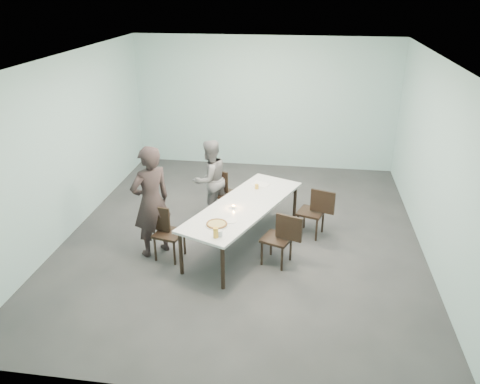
# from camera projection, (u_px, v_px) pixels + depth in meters

# --- Properties ---
(ground) EXTENTS (7.00, 7.00, 0.00)m
(ground) POSITION_uv_depth(u_px,v_px,m) (243.00, 235.00, 8.18)
(ground) COLOR #333335
(ground) RESTS_ON ground
(room_shell) EXTENTS (6.02, 7.02, 3.01)m
(room_shell) POSITION_uv_depth(u_px,v_px,m) (244.00, 123.00, 7.35)
(room_shell) COLOR #A8D2D3
(room_shell) RESTS_ON ground
(table) EXTENTS (1.82, 2.75, 0.75)m
(table) POSITION_uv_depth(u_px,v_px,m) (244.00, 208.00, 7.60)
(table) COLOR white
(table) RESTS_ON ground
(chair_near_left) EXTENTS (0.65, 0.50, 0.87)m
(chair_near_left) POSITION_uv_depth(u_px,v_px,m) (164.00, 229.00, 7.35)
(chair_near_left) COLOR black
(chair_near_left) RESTS_ON ground
(chair_far_left) EXTENTS (0.64, 0.58, 0.87)m
(chair_far_left) POSITION_uv_depth(u_px,v_px,m) (223.00, 190.00, 8.72)
(chair_far_left) COLOR black
(chair_far_left) RESTS_ON ground
(chair_near_right) EXTENTS (0.65, 0.54, 0.87)m
(chair_near_right) POSITION_uv_depth(u_px,v_px,m) (282.00, 236.00, 7.15)
(chair_near_right) COLOR black
(chair_near_right) RESTS_ON ground
(chair_far_right) EXTENTS (0.65, 0.53, 0.87)m
(chair_far_right) POSITION_uv_depth(u_px,v_px,m) (316.00, 209.00, 7.98)
(chair_far_right) COLOR black
(chair_far_right) RESTS_ON ground
(diner_near) EXTENTS (0.77, 0.79, 1.83)m
(diner_near) POSITION_uv_depth(u_px,v_px,m) (151.00, 202.00, 7.29)
(diner_near) COLOR black
(diner_near) RESTS_ON ground
(diner_far) EXTENTS (0.90, 0.91, 1.48)m
(diner_far) POSITION_uv_depth(u_px,v_px,m) (210.00, 179.00, 8.58)
(diner_far) COLOR slate
(diner_far) RESTS_ON ground
(pizza) EXTENTS (0.34, 0.34, 0.04)m
(pizza) POSITION_uv_depth(u_px,v_px,m) (217.00, 224.00, 6.93)
(pizza) COLOR white
(pizza) RESTS_ON table
(side_plate) EXTENTS (0.18, 0.18, 0.01)m
(side_plate) POSITION_uv_depth(u_px,v_px,m) (231.00, 221.00, 7.05)
(side_plate) COLOR white
(side_plate) RESTS_ON table
(beer_glass) EXTENTS (0.08, 0.08, 0.15)m
(beer_glass) POSITION_uv_depth(u_px,v_px,m) (216.00, 233.00, 6.57)
(beer_glass) COLOR gold
(beer_glass) RESTS_ON table
(water_tumbler) EXTENTS (0.08, 0.08, 0.09)m
(water_tumbler) POSITION_uv_depth(u_px,v_px,m) (220.00, 233.00, 6.62)
(water_tumbler) COLOR silver
(water_tumbler) RESTS_ON table
(tealight) EXTENTS (0.06, 0.06, 0.05)m
(tealight) POSITION_uv_depth(u_px,v_px,m) (234.00, 207.00, 7.44)
(tealight) COLOR silver
(tealight) RESTS_ON table
(amber_tumbler) EXTENTS (0.07, 0.07, 0.08)m
(amber_tumbler) POSITION_uv_depth(u_px,v_px,m) (257.00, 187.00, 8.14)
(amber_tumbler) COLOR gold
(amber_tumbler) RESTS_ON table
(menu) EXTENTS (0.36, 0.32, 0.01)m
(menu) POSITION_uv_depth(u_px,v_px,m) (261.00, 184.00, 8.34)
(menu) COLOR silver
(menu) RESTS_ON table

